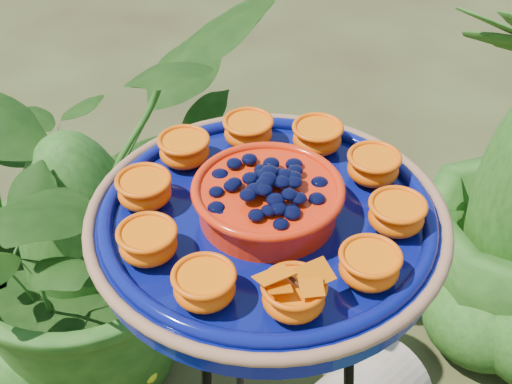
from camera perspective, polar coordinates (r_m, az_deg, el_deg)
feeder_dish at (r=0.91m, az=0.94°, el=-1.94°), size 0.54×0.54×0.10m
shrub_back_left at (r=1.65m, az=-14.13°, el=-1.53°), size 1.07×1.10×0.94m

